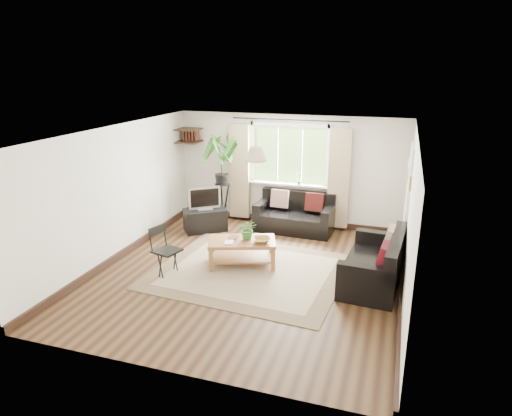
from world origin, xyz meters
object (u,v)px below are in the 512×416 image
(tv_stand, at_px, (205,220))
(palm_stand, at_px, (222,180))
(coffee_table, at_px, (242,253))
(sofa_back, at_px, (294,214))
(sofa_right, at_px, (373,260))
(folding_chair, at_px, (167,252))

(tv_stand, xyz_separation_m, palm_stand, (0.17, 0.59, 0.75))
(palm_stand, bearing_deg, coffee_table, -59.82)
(coffee_table, bearing_deg, palm_stand, 120.18)
(tv_stand, bearing_deg, sofa_back, -19.91)
(sofa_right, distance_m, palm_stand, 4.01)
(sofa_right, bearing_deg, palm_stand, -115.95)
(sofa_right, distance_m, coffee_table, 2.25)
(sofa_back, relative_size, palm_stand, 0.83)
(sofa_back, relative_size, sofa_right, 0.96)
(coffee_table, distance_m, tv_stand, 1.96)
(tv_stand, distance_m, folding_chair, 2.20)
(coffee_table, relative_size, folding_chair, 1.39)
(tv_stand, height_order, palm_stand, palm_stand)
(sofa_back, bearing_deg, folding_chair, -116.71)
(folding_chair, bearing_deg, palm_stand, 17.38)
(sofa_back, xyz_separation_m, sofa_right, (1.77, -1.99, 0.01))
(sofa_right, bearing_deg, coffee_table, -85.22)
(coffee_table, height_order, folding_chair, folding_chair)
(coffee_table, distance_m, folding_chair, 1.31)
(coffee_table, relative_size, palm_stand, 0.59)
(sofa_back, distance_m, sofa_right, 2.66)
(palm_stand, bearing_deg, sofa_back, -0.80)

